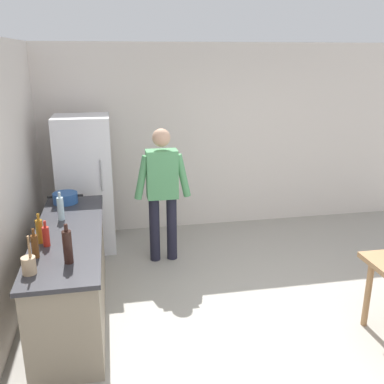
{
  "coord_description": "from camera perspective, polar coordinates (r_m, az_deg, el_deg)",
  "views": [
    {
      "loc": [
        -1.55,
        -3.23,
        2.54
      ],
      "look_at": [
        -0.66,
        1.4,
        1.04
      ],
      "focal_mm": 40.55,
      "sensor_mm": 36.0,
      "label": 1
    }
  ],
  "objects": [
    {
      "name": "bottle_oil_amber",
      "position": [
        4.16,
        -19.41,
        -4.85
      ],
      "size": [
        0.06,
        0.06,
        0.28
      ],
      "color": "#996619",
      "rests_on": "kitchen_counter"
    },
    {
      "name": "bottle_water_clear",
      "position": [
        4.66,
        -16.9,
        -2.06
      ],
      "size": [
        0.07,
        0.07,
        0.3
      ],
      "color": "silver",
      "rests_on": "kitchen_counter"
    },
    {
      "name": "wall_back",
      "position": [
        6.53,
        3.1,
        7.18
      ],
      "size": [
        6.4,
        0.12,
        2.7
      ],
      "primitive_type": "cube",
      "color": "silver",
      "rests_on": "ground_plane"
    },
    {
      "name": "cooking_pot",
      "position": [
        5.19,
        -16.32,
        -0.74
      ],
      "size": [
        0.4,
        0.28,
        0.12
      ],
      "color": "#285193",
      "rests_on": "kitchen_counter"
    },
    {
      "name": "ground_plane",
      "position": [
        4.39,
        12.64,
        -18.12
      ],
      "size": [
        14.0,
        14.0,
        0.0
      ],
      "primitive_type": "plane",
      "color": "#9E998E"
    },
    {
      "name": "utensil_jar",
      "position": [
        3.64,
        -20.66,
        -8.91
      ],
      "size": [
        0.11,
        0.11,
        0.32
      ],
      "color": "tan",
      "rests_on": "kitchen_counter"
    },
    {
      "name": "person",
      "position": [
        5.35,
        -3.92,
        0.68
      ],
      "size": [
        0.7,
        0.22,
        1.7
      ],
      "color": "#1E1E2D",
      "rests_on": "ground_plane"
    },
    {
      "name": "kitchen_counter",
      "position": [
        4.56,
        -15.51,
        -10.23
      ],
      "size": [
        0.64,
        2.2,
        0.9
      ],
      "color": "gray",
      "rests_on": "ground_plane"
    },
    {
      "name": "bottle_sauce_red",
      "position": [
        4.08,
        -18.65,
        -5.5
      ],
      "size": [
        0.06,
        0.06,
        0.24
      ],
      "color": "#B22319",
      "rests_on": "kitchen_counter"
    },
    {
      "name": "refrigerator",
      "position": [
        5.88,
        -13.81,
        0.97
      ],
      "size": [
        0.7,
        0.67,
        1.8
      ],
      "color": "white",
      "rests_on": "ground_plane"
    },
    {
      "name": "bottle_wine_dark",
      "position": [
        3.7,
        -16.04,
        -6.89
      ],
      "size": [
        0.08,
        0.08,
        0.34
      ],
      "color": "black",
      "rests_on": "kitchen_counter"
    },
    {
      "name": "bottle_beer_brown",
      "position": [
        3.89,
        -19.97,
        -6.67
      ],
      "size": [
        0.06,
        0.06,
        0.26
      ],
      "color": "#5B3314",
      "rests_on": "kitchen_counter"
    }
  ]
}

